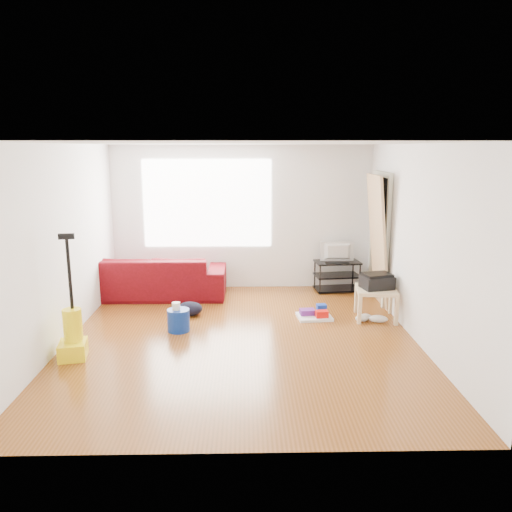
{
  "coord_description": "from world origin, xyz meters",
  "views": [
    {
      "loc": [
        0.05,
        -6.15,
        2.45
      ],
      "look_at": [
        0.2,
        0.6,
        0.98
      ],
      "focal_mm": 35.0,
      "sensor_mm": 36.0,
      "label": 1
    }
  ],
  "objects_px": {
    "tv_stand": "(337,275)",
    "backpack": "(190,315)",
    "bucket": "(179,331)",
    "sofa": "(155,296)",
    "cleaning_tray": "(315,314)",
    "side_table": "(376,293)",
    "vacuum": "(73,335)"
  },
  "relations": [
    {
      "from": "bucket",
      "to": "backpack",
      "type": "distance_m",
      "value": 0.65
    },
    {
      "from": "tv_stand",
      "to": "backpack",
      "type": "xyz_separation_m",
      "value": [
        -2.42,
        -1.27,
        -0.27
      ]
    },
    {
      "from": "vacuum",
      "to": "bucket",
      "type": "bearing_deg",
      "value": 25.7
    },
    {
      "from": "backpack",
      "to": "sofa",
      "type": "bearing_deg",
      "value": 132.9
    },
    {
      "from": "side_table",
      "to": "cleaning_tray",
      "type": "xyz_separation_m",
      "value": [
        -0.87,
        0.06,
        -0.33
      ]
    },
    {
      "from": "sofa",
      "to": "vacuum",
      "type": "distance_m",
      "value": 2.55
    },
    {
      "from": "sofa",
      "to": "tv_stand",
      "type": "height_order",
      "value": "tv_stand"
    },
    {
      "from": "sofa",
      "to": "tv_stand",
      "type": "xyz_separation_m",
      "value": [
        3.12,
        0.27,
        0.27
      ]
    },
    {
      "from": "tv_stand",
      "to": "vacuum",
      "type": "xyz_separation_m",
      "value": [
        -3.65,
        -2.75,
        0.0
      ]
    },
    {
      "from": "tv_stand",
      "to": "cleaning_tray",
      "type": "distance_m",
      "value": 1.54
    },
    {
      "from": "sofa",
      "to": "side_table",
      "type": "height_order",
      "value": "side_table"
    },
    {
      "from": "side_table",
      "to": "cleaning_tray",
      "type": "distance_m",
      "value": 0.94
    },
    {
      "from": "tv_stand",
      "to": "backpack",
      "type": "distance_m",
      "value": 2.75
    },
    {
      "from": "sofa",
      "to": "bucket",
      "type": "xyz_separation_m",
      "value": [
        0.62,
        -1.64,
        0.0
      ]
    },
    {
      "from": "sofa",
      "to": "tv_stand",
      "type": "distance_m",
      "value": 3.15
    },
    {
      "from": "tv_stand",
      "to": "cleaning_tray",
      "type": "xyz_separation_m",
      "value": [
        -0.57,
        -1.42,
        -0.22
      ]
    },
    {
      "from": "sofa",
      "to": "tv_stand",
      "type": "relative_size",
      "value": 2.98
    },
    {
      "from": "bucket",
      "to": "vacuum",
      "type": "xyz_separation_m",
      "value": [
        -1.14,
        -0.84,
        0.28
      ]
    },
    {
      "from": "bucket",
      "to": "cleaning_tray",
      "type": "bearing_deg",
      "value": 14.27
    },
    {
      "from": "bucket",
      "to": "cleaning_tray",
      "type": "relative_size",
      "value": 0.58
    },
    {
      "from": "sofa",
      "to": "side_table",
      "type": "xyz_separation_m",
      "value": [
        3.43,
        -1.2,
        0.39
      ]
    },
    {
      "from": "tv_stand",
      "to": "bucket",
      "type": "relative_size",
      "value": 2.63
    },
    {
      "from": "side_table",
      "to": "vacuum",
      "type": "height_order",
      "value": "vacuum"
    },
    {
      "from": "cleaning_tray",
      "to": "vacuum",
      "type": "relative_size",
      "value": 0.35
    },
    {
      "from": "tv_stand",
      "to": "bucket",
      "type": "xyz_separation_m",
      "value": [
        -2.51,
        -1.91,
        -0.27
      ]
    },
    {
      "from": "cleaning_tray",
      "to": "vacuum",
      "type": "height_order",
      "value": "vacuum"
    },
    {
      "from": "bucket",
      "to": "vacuum",
      "type": "bearing_deg",
      "value": -143.52
    },
    {
      "from": "side_table",
      "to": "backpack",
      "type": "height_order",
      "value": "side_table"
    },
    {
      "from": "bucket",
      "to": "sofa",
      "type": "bearing_deg",
      "value": 110.63
    },
    {
      "from": "bucket",
      "to": "backpack",
      "type": "xyz_separation_m",
      "value": [
        0.08,
        0.64,
        0.0
      ]
    },
    {
      "from": "tv_stand",
      "to": "cleaning_tray",
      "type": "height_order",
      "value": "tv_stand"
    },
    {
      "from": "side_table",
      "to": "vacuum",
      "type": "bearing_deg",
      "value": -162.05
    }
  ]
}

